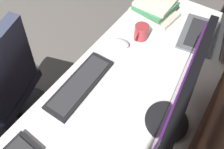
{
  "coord_description": "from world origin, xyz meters",
  "views": [
    {
      "loc": [
        0.31,
        1.99,
        1.64
      ],
      "look_at": [
        -0.09,
        1.71,
        0.95
      ],
      "focal_mm": 33.12,
      "sensor_mm": 36.0,
      "label": 1
    }
  ],
  "objects_px": {
    "coffee_mug": "(141,32)",
    "office_chair": "(7,93)",
    "mouse_main": "(121,43)",
    "laptop_left": "(209,32)",
    "keyboard_spare": "(80,84)",
    "monitor_primary": "(179,96)",
    "book_stack_near": "(155,8)"
  },
  "relations": [
    {
      "from": "coffee_mug",
      "to": "office_chair",
      "type": "xyz_separation_m",
      "value": [
        0.69,
        -0.59,
        -0.32
      ]
    },
    {
      "from": "mouse_main",
      "to": "laptop_left",
      "type": "bearing_deg",
      "value": 130.94
    },
    {
      "from": "laptop_left",
      "to": "keyboard_spare",
      "type": "relative_size",
      "value": 0.87
    },
    {
      "from": "monitor_primary",
      "to": "office_chair",
      "type": "bearing_deg",
      "value": -73.71
    },
    {
      "from": "monitor_primary",
      "to": "book_stack_near",
      "type": "relative_size",
      "value": 1.72
    },
    {
      "from": "keyboard_spare",
      "to": "mouse_main",
      "type": "xyz_separation_m",
      "value": [
        -0.36,
        0.02,
        0.01
      ]
    },
    {
      "from": "laptop_left",
      "to": "office_chair",
      "type": "bearing_deg",
      "value": -45.11
    },
    {
      "from": "office_chair",
      "to": "keyboard_spare",
      "type": "bearing_deg",
      "value": 112.77
    },
    {
      "from": "mouse_main",
      "to": "keyboard_spare",
      "type": "bearing_deg",
      "value": -3.25
    },
    {
      "from": "book_stack_near",
      "to": "coffee_mug",
      "type": "distance_m",
      "value": 0.25
    },
    {
      "from": "keyboard_spare",
      "to": "mouse_main",
      "type": "bearing_deg",
      "value": 176.75
    },
    {
      "from": "mouse_main",
      "to": "book_stack_near",
      "type": "height_order",
      "value": "book_stack_near"
    },
    {
      "from": "laptop_left",
      "to": "book_stack_near",
      "type": "height_order",
      "value": "laptop_left"
    },
    {
      "from": "monitor_primary",
      "to": "office_chair",
      "type": "xyz_separation_m",
      "value": [
        0.28,
        -0.96,
        -0.52
      ]
    },
    {
      "from": "coffee_mug",
      "to": "book_stack_near",
      "type": "bearing_deg",
      "value": -171.65
    },
    {
      "from": "coffee_mug",
      "to": "office_chair",
      "type": "bearing_deg",
      "value": -40.38
    },
    {
      "from": "laptop_left",
      "to": "mouse_main",
      "type": "height_order",
      "value": "laptop_left"
    },
    {
      "from": "book_stack_near",
      "to": "coffee_mug",
      "type": "height_order",
      "value": "book_stack_near"
    },
    {
      "from": "coffee_mug",
      "to": "office_chair",
      "type": "relative_size",
      "value": 0.13
    },
    {
      "from": "laptop_left",
      "to": "book_stack_near",
      "type": "relative_size",
      "value": 1.17
    },
    {
      "from": "book_stack_near",
      "to": "office_chair",
      "type": "height_order",
      "value": "office_chair"
    },
    {
      "from": "coffee_mug",
      "to": "keyboard_spare",
      "type": "bearing_deg",
      "value": -10.1
    },
    {
      "from": "laptop_left",
      "to": "monitor_primary",
      "type": "bearing_deg",
      "value": 3.05
    },
    {
      "from": "office_chair",
      "to": "monitor_primary",
      "type": "bearing_deg",
      "value": 106.29
    },
    {
      "from": "office_chair",
      "to": "laptop_left",
      "type": "bearing_deg",
      "value": 134.89
    },
    {
      "from": "book_stack_near",
      "to": "coffee_mug",
      "type": "xyz_separation_m",
      "value": [
        0.24,
        0.04,
        -0.01
      ]
    },
    {
      "from": "coffee_mug",
      "to": "office_chair",
      "type": "distance_m",
      "value": 0.96
    },
    {
      "from": "monitor_primary",
      "to": "book_stack_near",
      "type": "distance_m",
      "value": 0.79
    },
    {
      "from": "monitor_primary",
      "to": "laptop_left",
      "type": "distance_m",
      "value": 0.67
    },
    {
      "from": "mouse_main",
      "to": "coffee_mug",
      "type": "xyz_separation_m",
      "value": [
        -0.12,
        0.06,
        0.03
      ]
    },
    {
      "from": "keyboard_spare",
      "to": "monitor_primary",
      "type": "bearing_deg",
      "value": 98.66
    },
    {
      "from": "monitor_primary",
      "to": "book_stack_near",
      "type": "xyz_separation_m",
      "value": [
        -0.65,
        -0.41,
        -0.19
      ]
    }
  ]
}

